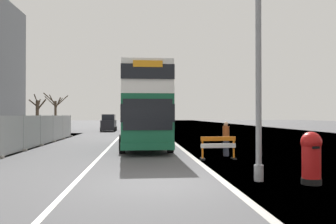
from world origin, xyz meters
The scene contains 11 objects.
ground centered at (0.53, 0.15, -0.05)m, with size 140.00×280.00×0.10m.
double_decker_bus centered at (-0.40, 11.75, 2.56)m, with size 3.01×10.35×4.82m.
lamppost_foreground centered at (2.96, 0.28, 4.08)m, with size 0.29×0.70×8.63m.
red_pillar_postbox centered at (4.34, -0.33, 0.85)m, with size 0.60×0.60×1.55m.
roadworks_barrier centered at (2.90, 5.59, 0.65)m, with size 1.64×0.54×1.06m.
construction_site_fence centered at (-7.28, 13.60, 0.99)m, with size 0.44×20.60×2.07m.
car_oncoming_near centered at (-1.00, 28.33, 1.06)m, with size 1.95×3.84×2.29m.
car_receding_mid centered at (-4.69, 35.50, 1.01)m, with size 1.90×4.13×2.16m.
bare_tree_far_verge_near centered at (-14.77, 39.42, 2.42)m, with size 2.59×2.70×4.90m.
bare_tree_far_verge_mid centered at (-12.55, 40.24, 2.71)m, with size 3.33×2.33×5.22m.
pedestrian_at_kerb centered at (3.59, 6.95, 0.86)m, with size 0.34×0.34×1.71m.
Camera 1 is at (-0.69, -10.30, 2.02)m, focal length 37.62 mm.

